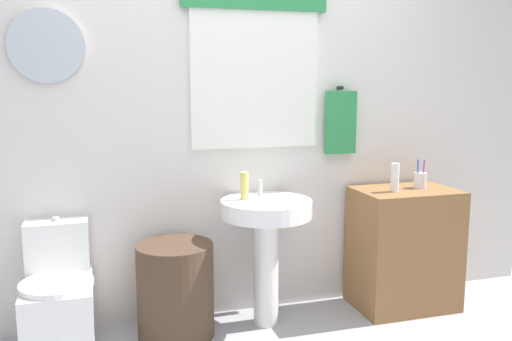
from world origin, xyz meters
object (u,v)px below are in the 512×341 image
laundry_hamper (175,290)px  soap_bottle (244,186)px  wooden_cabinet (404,248)px  toilet (59,301)px  lotion_bottle (395,177)px  toothbrush_cup (420,180)px  pedestal_sink (266,230)px

laundry_hamper → soap_bottle: 0.72m
wooden_cabinet → soap_bottle: (-1.06, 0.05, 0.46)m
toilet → lotion_bottle: bearing=-2.0°
laundry_hamper → toothbrush_cup: toothbrush_cup is taller
toilet → pedestal_sink: size_ratio=0.92×
soap_bottle → toothbrush_cup: 1.17m
wooden_cabinet → toothbrush_cup: toothbrush_cup is taller
wooden_cabinet → lotion_bottle: bearing=-160.2°
pedestal_sink → toothbrush_cup: (1.05, 0.02, 0.24)m
laundry_hamper → lotion_bottle: (1.38, -0.04, 0.60)m
lotion_bottle → pedestal_sink: bearing=177.2°
laundry_hamper → wooden_cabinet: 1.49m
soap_bottle → toothbrush_cup: (1.17, -0.03, -0.02)m
laundry_hamper → pedestal_sink: pedestal_sink is taller
wooden_cabinet → lotion_bottle: 0.49m
pedestal_sink → toilet: bearing=178.5°
toilet → toothbrush_cup: size_ratio=3.84×
pedestal_sink → toothbrush_cup: size_ratio=4.16×
toilet → lotion_bottle: 2.10m
laundry_hamper → toothbrush_cup: (1.60, 0.02, 0.56)m
pedestal_sink → soap_bottle: size_ratio=4.69×
laundry_hamper → lotion_bottle: bearing=-1.7°
soap_bottle → toothbrush_cup: size_ratio=0.89×
toilet → laundry_hamper: toilet is taller
wooden_cabinet → soap_bottle: soap_bottle is taller
toilet → pedestal_sink: 1.22m
pedestal_sink → wooden_cabinet: wooden_cabinet is taller
toilet → laundry_hamper: 0.64m
toilet → lotion_bottle: size_ratio=3.97×
lotion_bottle → laundry_hamper: bearing=178.3°
toothbrush_cup → laundry_hamper: bearing=-179.3°
toothbrush_cup → soap_bottle: bearing=178.5°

